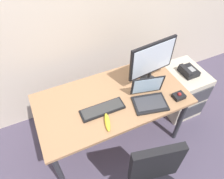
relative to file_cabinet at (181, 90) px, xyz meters
name	(u,v)px	position (x,y,z in m)	size (l,w,h in m)	color
ground_plane	(112,136)	(-0.99, -0.06, -0.31)	(8.00, 8.00, 0.00)	#4B4256
desk	(112,103)	(-0.99, -0.06, 0.32)	(1.47, 0.76, 0.71)	#A37651
file_cabinet	(181,90)	(0.00, 0.00, 0.00)	(0.42, 0.53, 0.62)	beige
desk_phone	(188,71)	(-0.01, -0.02, 0.34)	(0.17, 0.20, 0.09)	black
monitor_main	(152,61)	(-0.54, -0.01, 0.67)	(0.50, 0.18, 0.48)	#262628
keyboard	(103,109)	(-1.13, -0.16, 0.41)	(0.41, 0.14, 0.03)	black
laptop	(149,97)	(-0.69, -0.24, 0.45)	(0.36, 0.32, 0.24)	black
trackball_mouse	(179,96)	(-0.40, -0.33, 0.42)	(0.11, 0.09, 0.07)	black
coffee_mug	(152,60)	(-0.36, 0.22, 0.45)	(0.10, 0.09, 0.10)	black
banana	(107,122)	(-1.15, -0.31, 0.42)	(0.19, 0.04, 0.04)	yellow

